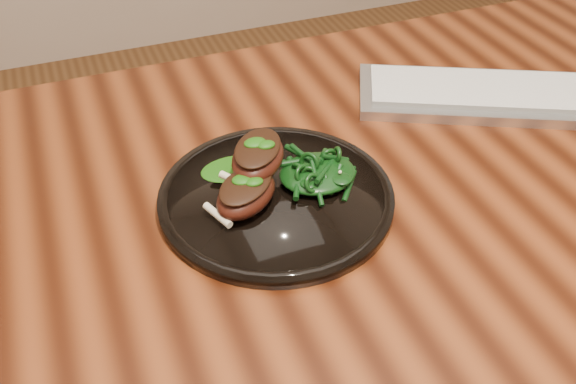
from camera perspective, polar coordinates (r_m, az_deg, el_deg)
The scene contains 7 objects.
desk at distance 0.89m, azimuth 6.07°, elevation -2.85°, with size 1.60×0.80×0.75m.
plate at distance 0.79m, azimuth -1.06°, elevation -0.44°, with size 0.29×0.29×0.02m.
lamb_chop_front at distance 0.75m, azimuth -3.79°, elevation -0.03°, with size 0.11×0.11×0.04m.
lamb_chop_back at distance 0.78m, azimuth -2.73°, elevation 3.22°, with size 0.11×0.11×0.04m.
herb_smear at distance 0.82m, azimuth -4.95°, elevation 2.08°, with size 0.08×0.05×0.01m, color #0E4207.
greens_heap at distance 0.79m, azimuth 2.64°, elevation 2.04°, with size 0.10×0.09×0.04m.
keyboard at distance 1.04m, azimuth 19.85°, elevation 8.06°, with size 0.50×0.34×0.02m.
Camera 1 is at (-0.33, -0.58, 1.26)m, focal length 40.00 mm.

